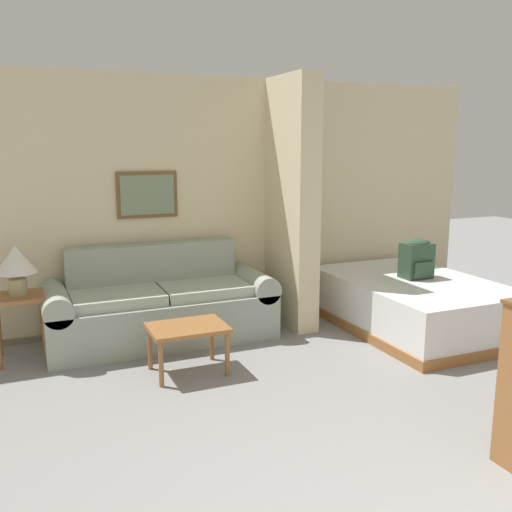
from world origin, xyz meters
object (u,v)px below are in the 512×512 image
object	(u,v)px
backpack	(417,258)
bed	(412,303)
table_lamp	(16,262)
couch	(160,307)
coffee_table	(188,332)

from	to	relation	value
backpack	bed	bearing A→B (deg)	-153.68
table_lamp	couch	bearing A→B (deg)	1.26
coffee_table	backpack	xyz separation A→B (m)	(2.58, 0.28, 0.38)
coffee_table	table_lamp	world-z (taller)	table_lamp
table_lamp	bed	size ratio (longest dim) A/B	0.21
couch	coffee_table	xyz separation A→B (m)	(0.01, -0.91, 0.02)
bed	backpack	world-z (taller)	backpack
table_lamp	bed	distance (m)	3.91
coffee_table	bed	distance (m)	2.54
coffee_table	bed	xyz separation A→B (m)	(2.52, 0.25, -0.09)
couch	table_lamp	bearing A→B (deg)	-178.74
coffee_table	backpack	distance (m)	2.62
coffee_table	table_lamp	size ratio (longest dim) A/B	1.44
couch	coffee_table	bearing A→B (deg)	-89.35
couch	bed	xyz separation A→B (m)	(2.53, -0.66, -0.07)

